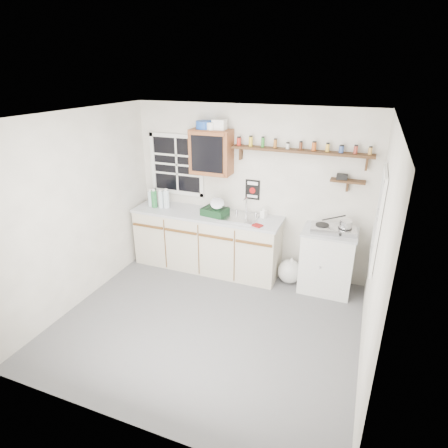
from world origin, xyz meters
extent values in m
cube|color=#5B5A5D|center=(0.00, 0.00, -0.01)|extent=(3.60, 3.20, 0.02)
cube|color=white|center=(0.00, 0.00, 2.51)|extent=(3.60, 3.20, 0.02)
cube|color=#B0AB9E|center=(-1.81, 0.00, 1.25)|extent=(0.02, 3.20, 2.50)
cube|color=#B0AB9E|center=(1.81, 0.00, 1.25)|extent=(0.02, 3.20, 2.50)
cube|color=#B0AB9E|center=(0.00, 1.61, 1.25)|extent=(3.60, 0.02, 2.50)
cube|color=#B0AB9E|center=(0.00, -1.61, 1.25)|extent=(3.60, 0.02, 2.50)
cube|color=beige|center=(-0.58, 1.30, 0.44)|extent=(2.27, 0.60, 0.88)
cube|color=#96989D|center=(-0.58, 1.30, 0.90)|extent=(2.31, 0.62, 0.04)
cube|color=brown|center=(-1.44, 0.99, 0.70)|extent=(0.53, 0.02, 0.03)
cube|color=brown|center=(-0.87, 0.99, 0.70)|extent=(0.53, 0.02, 0.03)
cube|color=brown|center=(-0.30, 0.99, 0.70)|extent=(0.53, 0.02, 0.03)
cube|color=brown|center=(0.27, 0.99, 0.70)|extent=(0.53, 0.02, 0.03)
cube|color=beige|center=(1.25, 1.33, 0.44)|extent=(0.70, 0.55, 0.88)
cube|color=#96989D|center=(1.25, 1.33, 0.90)|extent=(0.73, 0.57, 0.03)
cube|color=#BCBCC1|center=(-0.05, 1.30, 0.93)|extent=(0.52, 0.44, 0.03)
cylinder|color=#BCBCC1|center=(0.00, 1.46, 1.06)|extent=(0.02, 0.02, 0.28)
cylinder|color=#BCBCC1|center=(0.00, 1.40, 1.19)|extent=(0.02, 0.14, 0.02)
cube|color=brown|center=(-0.55, 1.45, 1.82)|extent=(0.60, 0.30, 0.65)
cube|color=black|center=(-0.55, 1.29, 1.82)|extent=(0.48, 0.02, 0.52)
cylinder|color=#17419A|center=(-0.66, 1.45, 2.21)|extent=(0.24, 0.24, 0.11)
cube|color=white|center=(-0.42, 1.45, 2.22)|extent=(0.18, 0.15, 0.14)
cylinder|color=white|center=(-0.53, 1.40, 2.20)|extent=(0.12, 0.12, 0.10)
cube|color=#301E0D|center=(0.73, 1.51, 1.92)|extent=(1.91, 0.18, 0.04)
cube|color=#301E0D|center=(-0.13, 1.55, 1.82)|extent=(0.03, 0.10, 0.18)
cube|color=#301E0D|center=(1.58, 1.55, 1.82)|extent=(0.03, 0.10, 0.18)
cylinder|color=red|center=(-0.15, 1.51, 1.99)|extent=(0.06, 0.06, 0.11)
cylinder|color=black|center=(-0.15, 1.51, 2.05)|extent=(0.05, 0.05, 0.02)
cylinder|color=gold|center=(0.02, 1.51, 2.00)|extent=(0.05, 0.05, 0.13)
cylinder|color=black|center=(0.02, 1.51, 2.08)|extent=(0.05, 0.05, 0.02)
cylinder|color=#267226|center=(0.20, 1.51, 2.00)|extent=(0.05, 0.05, 0.13)
cylinder|color=black|center=(0.20, 1.51, 2.07)|extent=(0.04, 0.04, 0.02)
cylinder|color=#99591E|center=(0.38, 1.51, 1.99)|extent=(0.04, 0.04, 0.11)
cylinder|color=black|center=(0.38, 1.51, 2.06)|extent=(0.04, 0.04, 0.02)
cylinder|color=silver|center=(0.55, 1.51, 1.97)|extent=(0.05, 0.05, 0.07)
cylinder|color=black|center=(0.55, 1.51, 2.02)|extent=(0.05, 0.05, 0.02)
cylinder|color=#4C2614|center=(0.73, 1.51, 1.99)|extent=(0.05, 0.05, 0.10)
cylinder|color=black|center=(0.73, 1.51, 2.05)|extent=(0.04, 0.04, 0.02)
cylinder|color=#B24C19|center=(0.90, 1.51, 1.99)|extent=(0.06, 0.06, 0.11)
cylinder|color=black|center=(0.90, 1.51, 2.05)|extent=(0.05, 0.05, 0.02)
cylinder|color=gold|center=(1.07, 1.51, 1.99)|extent=(0.05, 0.05, 0.10)
cylinder|color=black|center=(1.07, 1.51, 2.05)|extent=(0.05, 0.05, 0.02)
cylinder|color=#334C8C|center=(1.25, 1.51, 1.98)|extent=(0.06, 0.06, 0.09)
cylinder|color=black|center=(1.25, 1.51, 2.03)|extent=(0.05, 0.05, 0.02)
cylinder|color=maroon|center=(1.43, 1.51, 1.99)|extent=(0.05, 0.05, 0.10)
cylinder|color=black|center=(1.43, 1.51, 2.04)|extent=(0.05, 0.05, 0.02)
cylinder|color=#BF8C3F|center=(1.60, 1.51, 1.98)|extent=(0.05, 0.05, 0.09)
cylinder|color=black|center=(1.60, 1.51, 2.04)|extent=(0.04, 0.04, 0.02)
cube|color=#301E0D|center=(1.38, 1.52, 1.57)|extent=(0.45, 0.15, 0.03)
cube|color=#301E0D|center=(1.38, 1.56, 1.49)|extent=(0.03, 0.08, 0.14)
cube|color=black|center=(1.30, 1.52, 1.62)|extent=(0.14, 0.10, 0.07)
cube|color=black|center=(0.05, 1.59, 1.28)|extent=(0.22, 0.01, 0.30)
cube|color=white|center=(0.05, 1.58, 1.38)|extent=(0.16, 0.00, 0.05)
cylinder|color=#A50C0C|center=(0.05, 1.58, 1.27)|extent=(0.09, 0.01, 0.09)
cube|color=white|center=(0.05, 1.58, 1.18)|extent=(0.16, 0.00, 0.04)
cube|color=black|center=(-1.20, 1.59, 1.55)|extent=(0.85, 0.02, 0.90)
cube|color=silver|center=(-1.20, 1.59, 1.55)|extent=(0.93, 0.03, 0.98)
cube|color=black|center=(1.79, 0.55, 1.45)|extent=(0.02, 0.70, 1.00)
cube|color=silver|center=(1.79, 0.55, 1.45)|extent=(0.03, 0.78, 1.08)
cylinder|color=silver|center=(-1.53, 1.29, 1.04)|extent=(0.09, 0.09, 0.24)
cylinder|color=white|center=(-1.53, 1.29, 1.18)|extent=(0.05, 0.05, 0.03)
cylinder|color=#257038|center=(-1.45, 1.25, 1.06)|extent=(0.09, 0.09, 0.27)
cylinder|color=white|center=(-1.45, 1.25, 1.21)|extent=(0.05, 0.05, 0.03)
cylinder|color=silver|center=(-1.35, 1.27, 1.05)|extent=(0.07, 0.07, 0.27)
cylinder|color=white|center=(-1.35, 1.27, 1.20)|extent=(0.04, 0.04, 0.03)
cylinder|color=silver|center=(-1.26, 1.30, 1.06)|extent=(0.09, 0.09, 0.28)
cylinder|color=white|center=(-1.26, 1.30, 1.21)|extent=(0.05, 0.05, 0.03)
cube|color=black|center=(-0.43, 1.28, 0.97)|extent=(0.40, 0.33, 0.11)
cylinder|color=#BCBCC1|center=(-0.39, 1.28, 1.08)|extent=(0.24, 0.26, 0.22)
imported|color=silver|center=(0.28, 1.43, 1.01)|extent=(0.10, 0.10, 0.17)
cube|color=maroon|center=(0.28, 1.10, 0.93)|extent=(0.16, 0.15, 0.02)
cube|color=#BCBCC1|center=(1.28, 1.31, 0.95)|extent=(0.62, 0.38, 0.07)
cylinder|color=black|center=(1.13, 1.31, 0.99)|extent=(0.18, 0.18, 0.01)
cylinder|color=black|center=(1.43, 1.31, 0.99)|extent=(0.18, 0.18, 0.01)
cylinder|color=#BCBCC1|center=(1.43, 1.31, 1.04)|extent=(0.17, 0.17, 0.10)
cylinder|color=black|center=(1.27, 1.39, 1.08)|extent=(0.31, 0.13, 0.17)
ellipsoid|color=beige|center=(0.74, 1.31, 0.18)|extent=(0.38, 0.35, 0.40)
cone|color=beige|center=(0.76, 1.31, 0.37)|extent=(0.11, 0.11, 0.11)
camera|label=1|loc=(1.58, -3.53, 2.94)|focal=30.00mm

